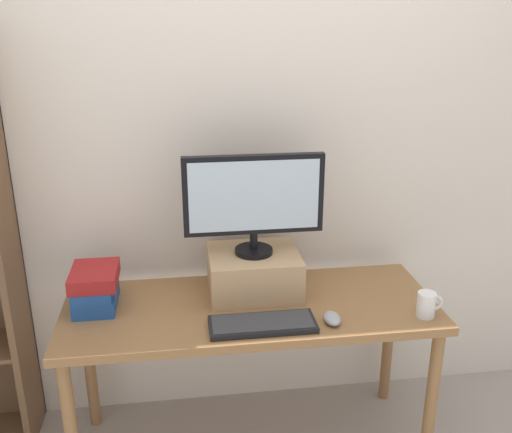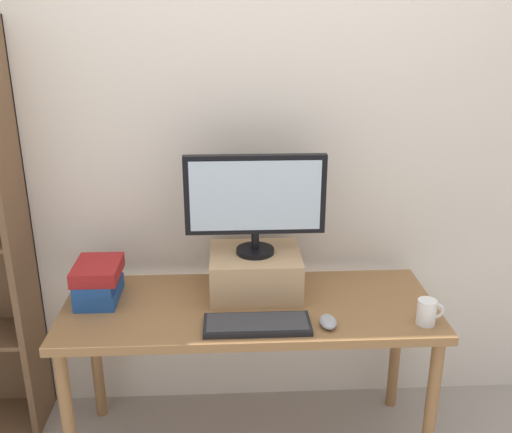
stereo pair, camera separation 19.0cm
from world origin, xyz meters
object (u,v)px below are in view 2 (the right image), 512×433
object	(u,v)px
desk	(250,321)
book_stack	(98,281)
riser_box	(255,272)
keyboard	(257,324)
coffee_mug	(427,312)
computer_monitor	(255,199)
computer_mouse	(328,322)

from	to	relation	value
desk	book_stack	size ratio (longest dim) A/B	5.95
riser_box	keyboard	xyz separation A→B (m)	(-0.01, -0.30, -0.08)
coffee_mug	computer_monitor	bearing A→B (deg)	154.86
riser_box	computer_mouse	distance (m)	0.40
keyboard	book_stack	xyz separation A→B (m)	(-0.64, 0.26, 0.07)
coffee_mug	desk	bearing A→B (deg)	164.20
computer_mouse	book_stack	xyz separation A→B (m)	(-0.91, 0.26, 0.06)
computer_mouse	coffee_mug	size ratio (longest dim) A/B	0.99
computer_mouse	book_stack	bearing A→B (deg)	163.93
desk	book_stack	distance (m)	0.65
computer_monitor	book_stack	xyz separation A→B (m)	(-0.65, -0.04, -0.33)
riser_box	coffee_mug	world-z (taller)	riser_box
desk	keyboard	bearing A→B (deg)	-83.13
computer_mouse	computer_monitor	bearing A→B (deg)	131.37
computer_monitor	keyboard	bearing A→B (deg)	-91.40
computer_monitor	coffee_mug	bearing A→B (deg)	-25.14
riser_box	book_stack	world-z (taller)	riser_box
keyboard	book_stack	world-z (taller)	book_stack
book_stack	keyboard	bearing A→B (deg)	-21.91
desk	book_stack	bearing A→B (deg)	173.04
desk	computer_monitor	xyz separation A→B (m)	(0.03, 0.11, 0.50)
riser_box	computer_mouse	world-z (taller)	riser_box
desk	coffee_mug	distance (m)	0.71
computer_mouse	book_stack	size ratio (longest dim) A/B	0.41
computer_monitor	computer_mouse	xyz separation A→B (m)	(0.26, -0.30, -0.40)
computer_monitor	coffee_mug	xyz separation A→B (m)	(0.64, -0.30, -0.37)
desk	riser_box	size ratio (longest dim) A/B	4.03
desk	riser_box	distance (m)	0.21
desk	keyboard	size ratio (longest dim) A/B	3.74
computer_mouse	coffee_mug	distance (m)	0.38
computer_mouse	coffee_mug	xyz separation A→B (m)	(0.38, -0.00, 0.03)
riser_box	computer_monitor	bearing A→B (deg)	-90.00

